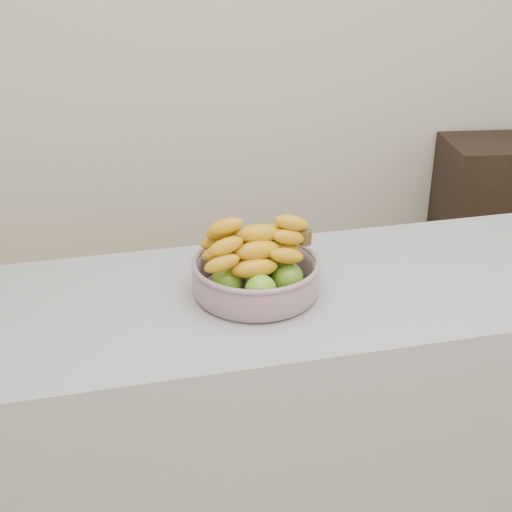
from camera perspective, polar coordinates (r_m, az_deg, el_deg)
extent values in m
cube|color=beige|center=(2.99, -2.10, 18.81)|extent=(4.00, 0.05, 2.70)
cube|color=#9E9EA6|center=(2.03, 6.84, -13.33)|extent=(2.00, 0.60, 0.90)
cube|color=black|center=(3.47, 17.97, 2.30)|extent=(0.50, 0.42, 0.81)
cylinder|color=#9DA6BC|center=(1.71, 0.00, -2.82)|extent=(0.26, 0.26, 0.01)
torus|color=#9DA6BC|center=(1.67, 0.00, -0.53)|extent=(0.31, 0.31, 0.01)
sphere|color=#589519|center=(1.62, 0.37, -2.77)|extent=(0.07, 0.07, 0.07)
sphere|color=#589519|center=(1.68, 2.55, -1.74)|extent=(0.07, 0.07, 0.07)
sphere|color=#589519|center=(1.75, 1.17, -0.51)|extent=(0.07, 0.07, 0.07)
sphere|color=#589519|center=(1.74, -1.73, -0.69)|extent=(0.07, 0.07, 0.07)
sphere|color=#589519|center=(1.66, -2.36, -2.06)|extent=(0.07, 0.07, 0.07)
ellipsoid|color=gold|center=(1.63, -0.12, -0.99)|extent=(0.19, 0.05, 0.04)
ellipsoid|color=gold|center=(1.67, -0.34, -0.23)|extent=(0.20, 0.06, 0.04)
ellipsoid|color=gold|center=(1.71, -0.56, 0.49)|extent=(0.20, 0.09, 0.04)
ellipsoid|color=gold|center=(1.63, 0.13, 0.46)|extent=(0.20, 0.06, 0.04)
ellipsoid|color=gold|center=(1.68, -0.12, 1.24)|extent=(0.20, 0.10, 0.04)
ellipsoid|color=gold|center=(1.64, 0.21, 1.82)|extent=(0.20, 0.06, 0.04)
cylinder|color=#473516|center=(1.67, 3.96, 1.53)|extent=(0.03, 0.03, 0.03)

